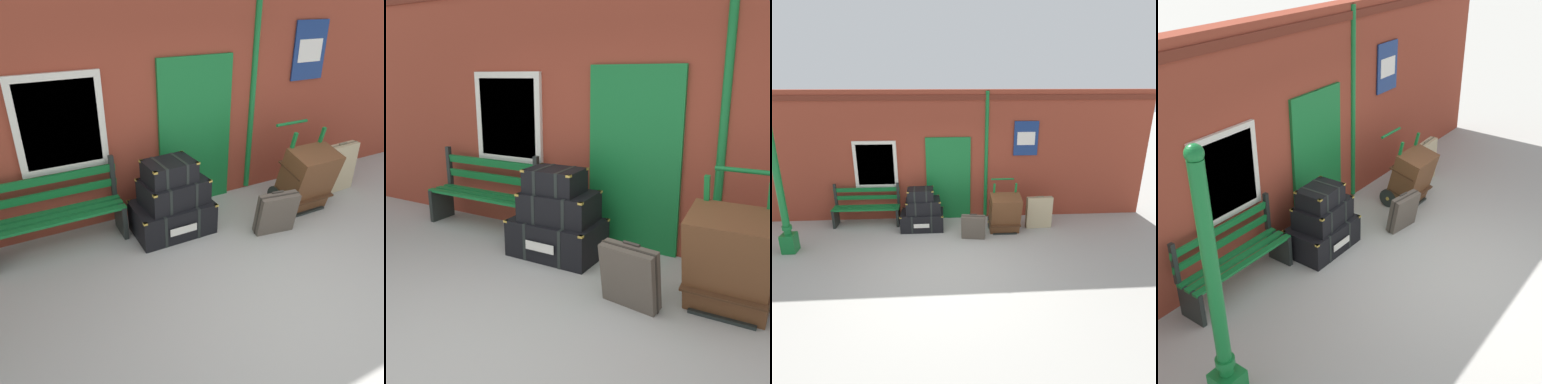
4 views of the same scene
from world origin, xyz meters
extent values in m
plane|color=#A3A099|center=(0.00, 0.00, 0.00)|extent=(60.00, 60.00, 0.00)
cube|color=brown|center=(0.00, 2.60, 1.60)|extent=(10.40, 0.30, 3.20)
cube|color=#146B2D|center=(0.13, 2.43, 1.05)|extent=(1.10, 0.05, 2.10)
cube|color=#0C401B|center=(0.13, 2.41, 1.05)|extent=(0.06, 0.02, 2.10)
cube|color=silver|center=(-1.64, 2.43, 1.45)|extent=(1.04, 0.06, 1.16)
cube|color=silver|center=(-1.64, 2.41, 1.45)|extent=(0.88, 0.02, 1.00)
cylinder|color=#146B2D|center=(1.07, 2.45, 1.60)|extent=(0.09, 0.09, 3.14)
cube|color=#146B2D|center=(-1.89, 1.96, 0.45)|extent=(1.60, 0.09, 0.04)
cube|color=#146B2D|center=(-1.89, 2.10, 0.45)|extent=(1.60, 0.09, 0.04)
cube|color=#146B2D|center=(-1.89, 2.24, 0.45)|extent=(1.60, 0.09, 0.04)
cube|color=#146B2D|center=(-1.89, 2.30, 0.65)|extent=(1.60, 0.05, 0.10)
cube|color=#146B2D|center=(-1.89, 2.30, 0.85)|extent=(1.60, 0.05, 0.10)
cube|color=black|center=(-2.65, 2.10, 0.23)|extent=(0.06, 0.40, 0.45)
cube|color=black|center=(-2.65, 2.30, 0.73)|extent=(0.06, 0.06, 0.56)
cube|color=black|center=(-1.13, 2.10, 0.23)|extent=(0.06, 0.40, 0.45)
cube|color=black|center=(-1.13, 2.30, 0.73)|extent=(0.06, 0.06, 0.56)
cube|color=black|center=(-0.53, 1.82, 0.21)|extent=(1.00, 0.64, 0.42)
cube|color=black|center=(-0.75, 1.83, 0.21)|extent=(0.04, 0.65, 0.43)
cube|color=black|center=(-0.30, 1.82, 0.21)|extent=(0.04, 0.65, 0.43)
cube|color=#B79338|center=(-1.01, 1.53, 0.41)|extent=(0.05, 0.05, 0.02)
cube|color=#B79338|center=(-0.05, 1.52, 0.41)|extent=(0.05, 0.05, 0.02)
cube|color=#B79338|center=(-1.01, 2.13, 0.41)|extent=(0.05, 0.05, 0.02)
cube|color=#B79338|center=(-0.05, 2.12, 0.41)|extent=(0.05, 0.05, 0.02)
cube|color=silver|center=(-0.53, 1.48, 0.21)|extent=(0.36, 0.01, 0.10)
cube|color=black|center=(-0.50, 1.83, 0.58)|extent=(0.84, 0.60, 0.32)
cube|color=black|center=(-0.68, 1.82, 0.58)|extent=(0.08, 0.55, 0.33)
cube|color=black|center=(-0.32, 1.84, 0.58)|extent=(0.08, 0.55, 0.33)
cube|color=#B79338|center=(-0.86, 1.55, 0.73)|extent=(0.05, 0.05, 0.02)
cube|color=#B79338|center=(-0.10, 1.61, 0.73)|extent=(0.05, 0.05, 0.02)
cube|color=#B79338|center=(-0.89, 2.05, 0.73)|extent=(0.05, 0.05, 0.02)
cube|color=#B79338|center=(-0.14, 2.11, 0.73)|extent=(0.05, 0.05, 0.02)
cube|color=black|center=(-0.55, 1.83, 0.87)|extent=(0.62, 0.47, 0.26)
cube|color=black|center=(-0.68, 1.82, 0.87)|extent=(0.06, 0.45, 0.27)
cube|color=black|center=(-0.41, 1.83, 0.87)|extent=(0.06, 0.45, 0.27)
cube|color=#B79338|center=(-0.82, 1.61, 0.99)|extent=(0.05, 0.05, 0.02)
cube|color=#B79338|center=(-0.26, 1.64, 0.99)|extent=(0.05, 0.05, 0.02)
cube|color=#B79338|center=(-0.84, 2.01, 0.99)|extent=(0.05, 0.05, 0.02)
cube|color=#B79338|center=(-0.28, 2.04, 0.99)|extent=(0.05, 0.05, 0.02)
cube|color=black|center=(1.40, 1.46, 0.01)|extent=(0.56, 0.28, 0.03)
cube|color=#146B2D|center=(1.15, 1.66, 0.59)|extent=(0.04, 0.29, 1.18)
cube|color=#146B2D|center=(1.65, 1.66, 0.59)|extent=(0.04, 0.29, 1.18)
cylinder|color=#146B2D|center=(1.40, 1.91, 1.17)|extent=(0.54, 0.04, 0.04)
cylinder|color=black|center=(1.08, 1.72, 0.16)|extent=(0.04, 0.32, 0.32)
cylinder|color=#B79338|center=(1.08, 1.72, 0.16)|extent=(0.07, 0.06, 0.06)
cylinder|color=black|center=(1.72, 1.72, 0.16)|extent=(0.04, 0.32, 0.32)
cylinder|color=#B79338|center=(1.72, 1.72, 0.16)|extent=(0.07, 0.06, 0.06)
cube|color=brown|center=(1.40, 1.48, 0.48)|extent=(0.68, 0.64, 0.96)
cube|color=#432715|center=(1.40, 1.48, 0.29)|extent=(0.70, 0.45, 0.13)
cube|color=#432715|center=(1.40, 1.48, 0.67)|extent=(0.70, 0.45, 0.13)
cube|color=#51473D|center=(0.64, 1.17, 0.29)|extent=(0.56, 0.32, 0.58)
cylinder|color=#302A24|center=(0.64, 1.19, 0.59)|extent=(0.16, 0.05, 0.03)
cube|color=#2C2721|center=(0.64, 1.17, 0.29)|extent=(0.55, 0.20, 0.57)
camera|label=1|loc=(-2.22, -2.00, 2.76)|focal=34.99mm
camera|label=2|loc=(1.95, -2.01, 1.98)|focal=40.10mm
camera|label=3|loc=(-0.01, -5.57, 3.43)|focal=31.05mm
camera|label=4|loc=(-5.49, -2.28, 4.28)|focal=49.08mm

